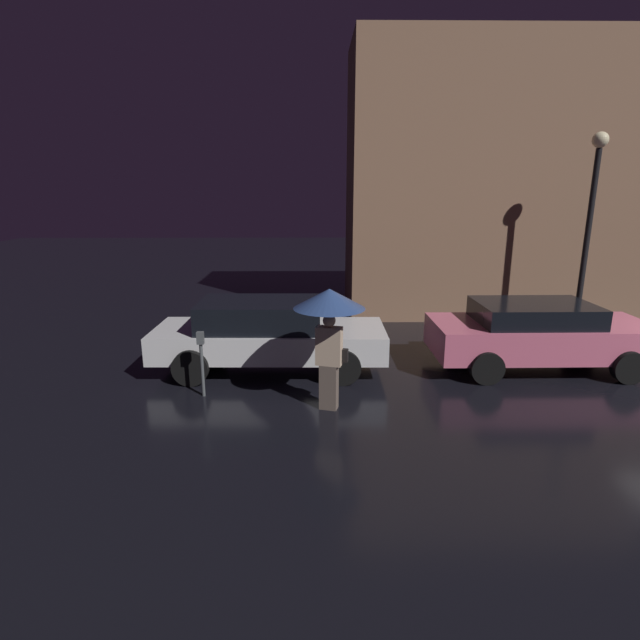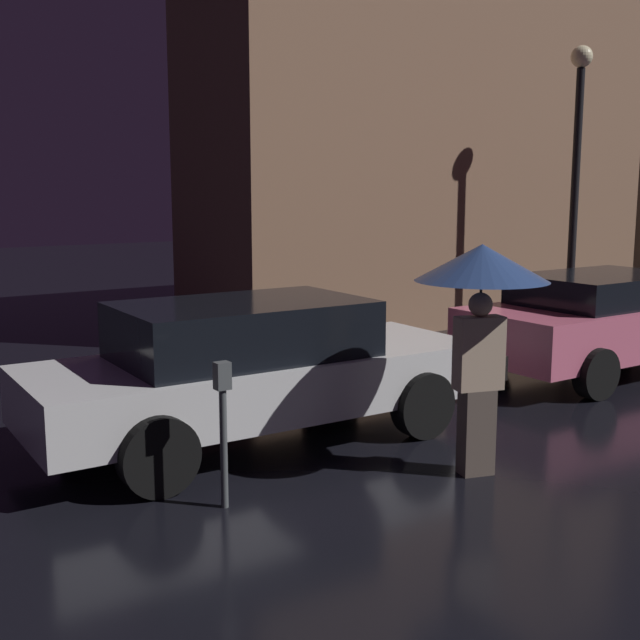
{
  "view_description": "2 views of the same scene",
  "coord_description": "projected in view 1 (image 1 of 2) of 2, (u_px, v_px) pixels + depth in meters",
  "views": [
    {
      "loc": [
        -7.76,
        -8.48,
        3.63
      ],
      "look_at": [
        -7.65,
        0.16,
        1.35
      ],
      "focal_mm": 28.0,
      "sensor_mm": 36.0,
      "label": 1
    },
    {
      "loc": [
        -12.5,
        -5.65,
        2.57
      ],
      "look_at": [
        -8.59,
        0.29,
        1.38
      ],
      "focal_mm": 45.0,
      "sensor_mm": 36.0,
      "label": 2
    }
  ],
  "objects": [
    {
      "name": "building_facade_left",
      "position": [
        509.0,
        183.0,
        14.51
      ],
      "size": [
        9.31,
        3.0,
        7.57
      ],
      "color": "#8C664C",
      "rests_on": "ground"
    },
    {
      "name": "parked_car_white",
      "position": [
        267.0,
        334.0,
        10.16
      ],
      "size": [
        4.68,
        1.92,
        1.45
      ],
      "rotation": [
        0.0,
        0.0,
        -0.01
      ],
      "color": "silver",
      "rests_on": "ground"
    },
    {
      "name": "parked_car_pink",
      "position": [
        538.0,
        333.0,
        10.26
      ],
      "size": [
        4.42,
        1.98,
        1.39
      ],
      "rotation": [
        0.0,
        0.0,
        0.01
      ],
      "color": "#DB6684",
      "rests_on": "ground"
    },
    {
      "name": "pedestrian_with_umbrella",
      "position": [
        329.0,
        312.0,
        8.08
      ],
      "size": [
        1.17,
        1.17,
        2.08
      ],
      "rotation": [
        0.0,
        0.0,
        -0.29
      ],
      "color": "#66564C",
      "rests_on": "ground"
    },
    {
      "name": "parking_meter",
      "position": [
        201.0,
        357.0,
        8.83
      ],
      "size": [
        0.12,
        0.1,
        1.2
      ],
      "color": "#4C5154",
      "rests_on": "ground"
    },
    {
      "name": "street_lamp_near",
      "position": [
        591.0,
        210.0,
        11.89
      ],
      "size": [
        0.37,
        0.37,
        4.9
      ],
      "color": "black",
      "rests_on": "ground"
    }
  ]
}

